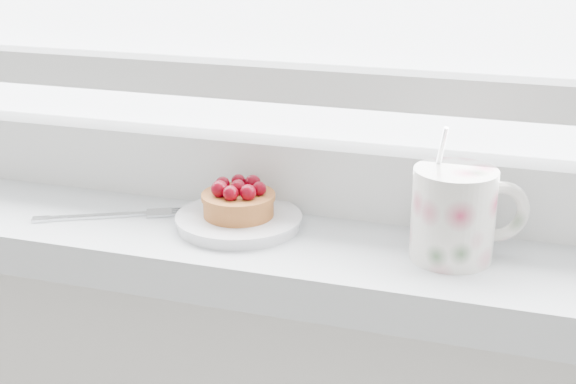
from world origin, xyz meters
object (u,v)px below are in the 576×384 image
at_px(saucer, 239,221).
at_px(raspberry_tart, 238,200).
at_px(fork, 116,215).
at_px(floral_mug, 456,212).

xyz_separation_m(saucer, raspberry_tart, (0.00, -0.00, 0.02)).
height_order(raspberry_tart, fork, raspberry_tart).
distance_m(raspberry_tart, fork, 0.13).
xyz_separation_m(raspberry_tart, floral_mug, (0.21, -0.01, 0.02)).
height_order(saucer, floral_mug, floral_mug).
bearing_deg(fork, raspberry_tart, 6.01).
relative_size(saucer, floral_mug, 1.04).
relative_size(saucer, raspberry_tart, 1.72).
height_order(raspberry_tart, floral_mug, floral_mug).
distance_m(raspberry_tart, floral_mug, 0.21).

